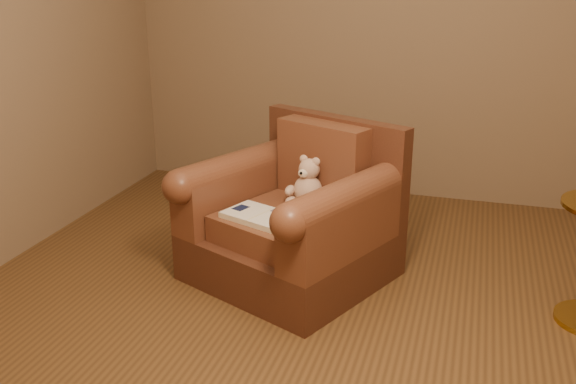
# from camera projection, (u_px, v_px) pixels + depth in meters

# --- Properties ---
(floor) EXTENTS (4.00, 4.00, 0.00)m
(floor) POSITION_uv_depth(u_px,v_px,m) (329.00, 321.00, 3.20)
(floor) COLOR brown
(floor) RESTS_ON ground
(armchair) EXTENTS (1.24, 1.22, 0.86)m
(armchair) POSITION_uv_depth(u_px,v_px,m) (295.00, 220.00, 3.58)
(armchair) COLOR #4C2819
(armchair) RESTS_ON floor
(teddy_bear) EXTENTS (0.20, 0.23, 0.28)m
(teddy_bear) POSITION_uv_depth(u_px,v_px,m) (306.00, 186.00, 3.57)
(teddy_bear) COLOR #CBA48E
(teddy_bear) RESTS_ON armchair
(guidebook) EXTENTS (0.45, 0.36, 0.03)m
(guidebook) POSITION_uv_depth(u_px,v_px,m) (261.00, 216.00, 3.38)
(guidebook) COLOR beige
(guidebook) RESTS_ON armchair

